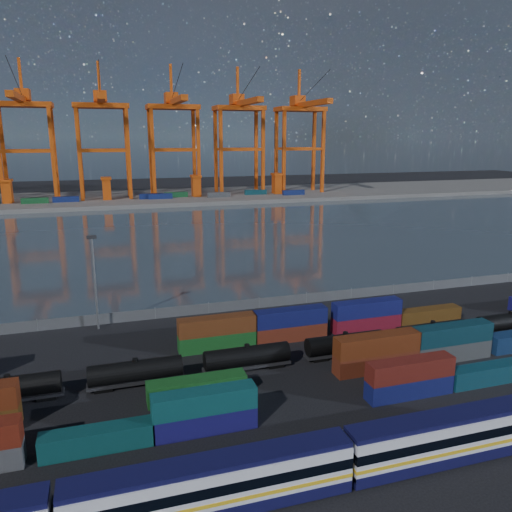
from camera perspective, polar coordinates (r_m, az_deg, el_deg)
name	(u,v)px	position (r m, az deg, el deg)	size (l,w,h in m)	color
ground	(318,370)	(73.80, 7.13, -12.84)	(700.00, 700.00, 0.00)	black
harbor_water	(190,235)	(170.49, -7.53, 2.35)	(700.00, 700.00, 0.00)	#333F49
far_quay	(156,197)	(273.27, -11.38, 6.58)	(700.00, 70.00, 2.00)	#514F4C
distant_mountains	(123,74)	(1673.04, -14.95, 19.50)	(2470.00, 1100.00, 520.00)	#1E2630
passenger_train	(213,487)	(48.30, -4.89, -24.78)	(77.60, 3.16, 5.42)	silver
container_row_south	(323,396)	(63.25, 7.70, -15.52)	(139.95, 2.40, 5.10)	#45484A
container_row_mid	(344,361)	(71.97, 9.98, -11.79)	(128.55, 2.58, 5.49)	navy
container_row_north	(319,323)	(84.54, 7.21, -7.63)	(141.60, 2.50, 5.34)	#0F1C4E
tanker_string	(247,357)	(72.55, -1.03, -11.49)	(105.80, 2.75, 3.94)	black
waterfront_fence	(259,303)	(97.60, 0.35, -5.41)	(160.12, 0.12, 2.20)	#595B5E
yard_light_mast	(95,277)	(89.11, -17.96, -2.35)	(1.60, 0.40, 16.60)	slate
gantry_cranes	(138,118)	(264.13, -13.31, 15.14)	(201.24, 50.39, 68.23)	#CE480E
quay_containers	(137,197)	(257.68, -13.49, 6.59)	(172.58, 10.99, 2.60)	navy
straddle_carriers	(152,186)	(262.41, -11.76, 7.79)	(140.00, 7.00, 11.10)	#CE480E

